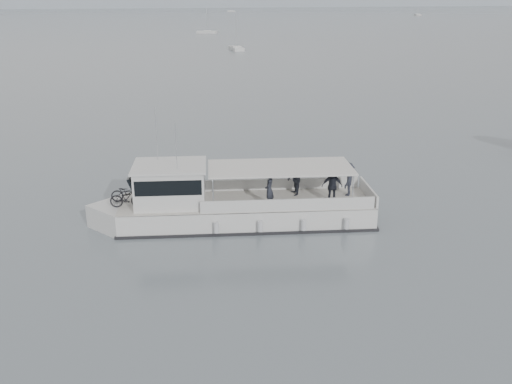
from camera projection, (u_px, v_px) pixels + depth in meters
name	position (u px, v px, depth m)	size (l,w,h in m)	color
ground	(145.00, 240.00, 27.28)	(1400.00, 1400.00, 0.00)	slate
tour_boat	(222.00, 205.00, 28.95)	(14.56, 6.30, 6.09)	silver
moored_fleet	(35.00, 27.00, 200.65)	(420.67, 341.58, 10.14)	silver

